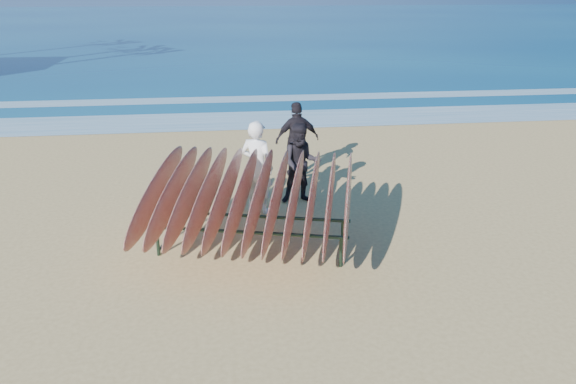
# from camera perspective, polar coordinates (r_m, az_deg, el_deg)

# --- Properties ---
(ground) EXTENTS (120.00, 120.00, 0.00)m
(ground) POSITION_cam_1_polar(r_m,az_deg,el_deg) (8.88, 0.64, -7.56)
(ground) COLOR tan
(ground) RESTS_ON ground
(ocean) EXTENTS (160.00, 160.00, 0.00)m
(ocean) POSITION_cam_1_polar(r_m,az_deg,el_deg) (62.90, -6.33, 16.66)
(ocean) COLOR navy
(ocean) RESTS_ON ground
(foam_near) EXTENTS (160.00, 160.00, 0.00)m
(foam_near) POSITION_cam_1_polar(r_m,az_deg,el_deg) (18.27, -3.57, 7.32)
(foam_near) COLOR white
(foam_near) RESTS_ON ground
(foam_far) EXTENTS (160.00, 160.00, 0.00)m
(foam_far) POSITION_cam_1_polar(r_m,az_deg,el_deg) (21.69, -4.17, 9.42)
(foam_far) COLOR white
(foam_far) RESTS_ON ground
(surfboard_rack) EXTENTS (3.83, 3.71, 1.60)m
(surfboard_rack) POSITION_cam_1_polar(r_m,az_deg,el_deg) (8.96, -3.85, -0.55)
(surfboard_rack) COLOR #1C2D21
(surfboard_rack) RESTS_ON ground
(person_white) EXTENTS (0.78, 0.71, 1.79)m
(person_white) POSITION_cam_1_polar(r_m,az_deg,el_deg) (10.64, -3.16, 2.54)
(person_white) COLOR white
(person_white) RESTS_ON ground
(person_dark_a) EXTENTS (0.80, 0.63, 1.62)m
(person_dark_a) POSITION_cam_1_polar(r_m,az_deg,el_deg) (11.12, 1.35, 2.90)
(person_dark_a) COLOR black
(person_dark_a) RESTS_ON ground
(person_dark_b) EXTENTS (1.05, 0.56, 1.71)m
(person_dark_b) POSITION_cam_1_polar(r_m,az_deg,el_deg) (12.68, 0.94, 5.34)
(person_dark_b) COLOR black
(person_dark_b) RESTS_ON ground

